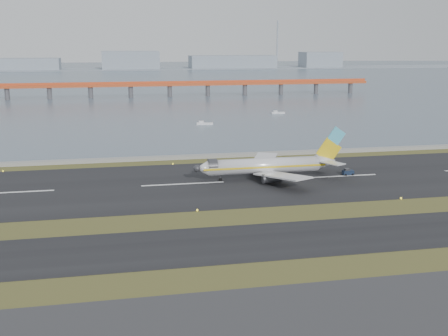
% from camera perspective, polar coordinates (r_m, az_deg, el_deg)
% --- Properties ---
extents(ground, '(1000.00, 1000.00, 0.00)m').
position_cam_1_polar(ground, '(107.20, -2.12, -5.58)').
color(ground, '#304217').
rests_on(ground, ground).
extents(taxiway_strip, '(1000.00, 18.00, 0.10)m').
position_cam_1_polar(taxiway_strip, '(96.03, -0.95, -7.76)').
color(taxiway_strip, black).
rests_on(taxiway_strip, ground).
extents(runway_strip, '(1000.00, 45.00, 0.10)m').
position_cam_1_polar(runway_strip, '(135.71, -4.18, -1.64)').
color(runway_strip, black).
rests_on(runway_strip, ground).
extents(seawall, '(1000.00, 2.50, 1.00)m').
position_cam_1_polar(seawall, '(164.67, -5.51, 1.05)').
color(seawall, gray).
rests_on(seawall, ground).
extents(bay_water, '(1400.00, 800.00, 1.30)m').
position_cam_1_polar(bay_water, '(561.72, -9.85, 9.11)').
color(bay_water, '#495969').
rests_on(bay_water, ground).
extents(red_pier, '(260.00, 5.00, 10.20)m').
position_cam_1_polar(red_pier, '(353.33, -5.54, 8.39)').
color(red_pier, '#B8461F').
rests_on(red_pier, ground).
extents(far_shoreline, '(1400.00, 80.00, 60.50)m').
position_cam_1_polar(far_shoreline, '(721.62, -9.17, 10.38)').
color(far_shoreline, gray).
rests_on(far_shoreline, ground).
extents(airliner, '(38.52, 32.89, 12.80)m').
position_cam_1_polar(airliner, '(140.23, 4.65, 0.25)').
color(airliner, silver).
rests_on(airliner, ground).
extents(pushback_tug, '(2.83, 1.71, 1.79)m').
position_cam_1_polar(pushback_tug, '(147.68, 12.47, -0.40)').
color(pushback_tug, '#121E33').
rests_on(pushback_tug, ground).
extents(workboat_near, '(6.96, 2.98, 1.64)m').
position_cam_1_polar(workboat_near, '(232.96, -2.03, 4.55)').
color(workboat_near, silver).
rests_on(workboat_near, ground).
extents(workboat_far, '(6.45, 2.54, 1.53)m').
position_cam_1_polar(workboat_far, '(270.08, 5.48, 5.62)').
color(workboat_far, silver).
rests_on(workboat_far, ground).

